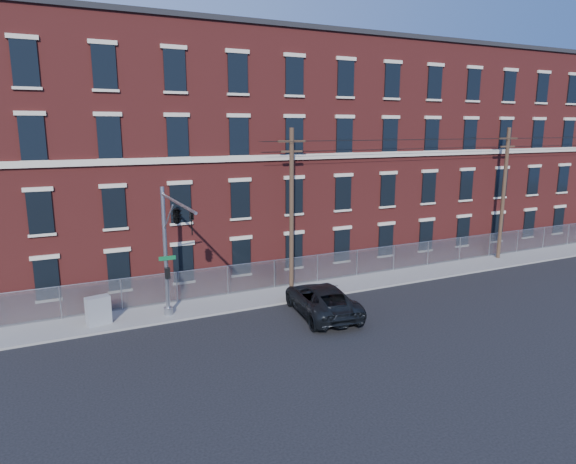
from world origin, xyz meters
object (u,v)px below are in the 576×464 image
at_px(pickup_truck, 322,300).
at_px(traffic_signal_mast, 174,227).
at_px(utility_pole_near, 292,207).
at_px(utility_cabinet, 98,310).

bearing_deg(pickup_truck, traffic_signal_mast, 0.26).
relative_size(traffic_signal_mast, pickup_truck, 1.15).
relative_size(utility_pole_near, pickup_truck, 1.65).
height_order(utility_pole_near, utility_cabinet, utility_pole_near).
xyz_separation_m(traffic_signal_mast, utility_pole_near, (8.00, 3.42, -0.05)).
distance_m(traffic_signal_mast, pickup_truck, 9.00).
xyz_separation_m(traffic_signal_mast, pickup_truck, (7.70, -1.00, -4.54)).
distance_m(pickup_truck, utility_cabinet, 11.79).
bearing_deg(utility_pole_near, pickup_truck, -93.83).
height_order(pickup_truck, utility_cabinet, pickup_truck).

